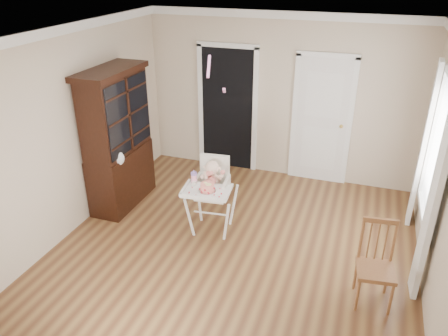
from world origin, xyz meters
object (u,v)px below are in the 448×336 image
(high_chair, at_px, (212,187))
(sippy_cup, at_px, (194,177))
(cake, at_px, (207,187))
(china_cabinet, at_px, (118,139))
(dining_chair, at_px, (376,267))

(high_chair, distance_m, sippy_cup, 0.28)
(high_chair, xyz_separation_m, cake, (0.04, -0.25, 0.14))
(cake, bearing_deg, sippy_cup, 149.49)
(china_cabinet, bearing_deg, high_chair, -10.51)
(high_chair, bearing_deg, china_cabinet, 163.36)
(sippy_cup, bearing_deg, dining_chair, -14.49)
(high_chair, bearing_deg, dining_chair, -24.54)
(china_cabinet, distance_m, dining_chair, 3.87)
(high_chair, relative_size, cake, 4.78)
(china_cabinet, height_order, dining_chair, china_cabinet)
(high_chair, distance_m, china_cabinet, 1.62)
(cake, distance_m, dining_chair, 2.17)
(china_cabinet, relative_size, dining_chair, 2.15)
(china_cabinet, xyz_separation_m, dining_chair, (3.69, -1.00, -0.59))
(sippy_cup, bearing_deg, china_cabinet, 163.73)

